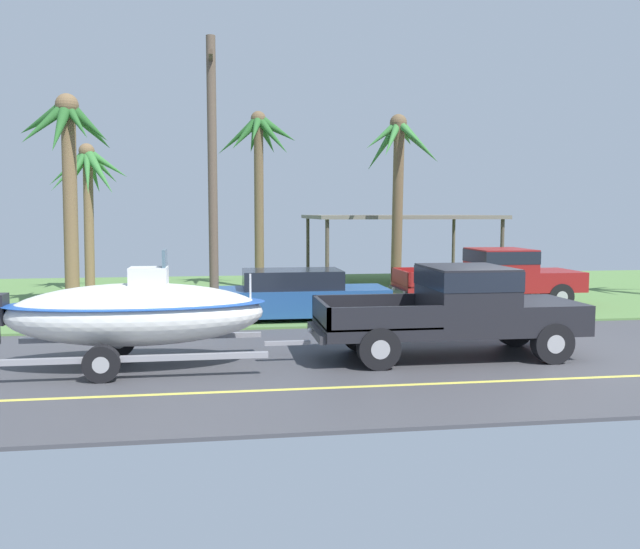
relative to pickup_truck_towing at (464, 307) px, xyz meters
The scene contains 11 objects.
ground 8.30m from the pickup_truck_towing, 81.27° to the left, with size 36.00×22.00×0.11m.
pickup_truck_towing is the anchor object (origin of this frame).
boat_on_trailer 6.45m from the pickup_truck_towing, behind, with size 5.97×2.37×2.23m.
parked_pickup_background 7.61m from the pickup_truck_towing, 61.50° to the left, with size 5.82×2.00×1.80m.
parked_sedan_near 5.78m from the pickup_truck_towing, 118.66° to the left, with size 4.67×1.81×1.38m.
carport_awning 13.54m from the pickup_truck_towing, 80.61° to the left, with size 7.04×5.71×2.81m.
palm_tree_near_left 15.77m from the pickup_truck_towing, 127.58° to the left, with size 2.95×2.78×5.36m.
palm_tree_near_right 12.61m from the pickup_truck_towing, 139.50° to the left, with size 2.90×3.16×6.33m.
palm_tree_mid 10.14m from the pickup_truck_towing, 82.84° to the left, with size 2.78×2.69×6.21m.
palm_tree_far_right 13.49m from the pickup_truck_towing, 105.11° to the left, with size 3.13×3.18×6.63m.
utility_pole 7.60m from the pickup_truck_towing, 135.34° to the left, with size 0.24×1.80×7.41m.
Camera 1 is at (-6.14, -12.69, 2.92)m, focal length 37.92 mm.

